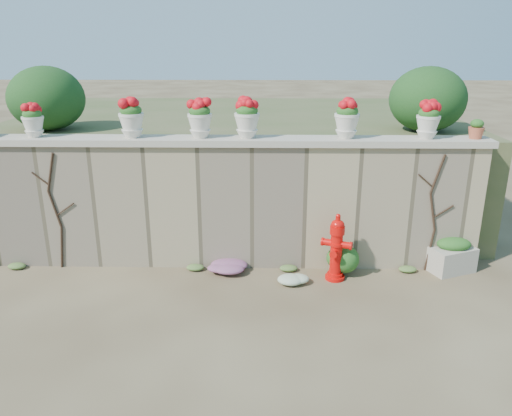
{
  "coord_description": "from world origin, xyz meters",
  "views": [
    {
      "loc": [
        0.61,
        -5.76,
        3.55
      ],
      "look_at": [
        0.48,
        1.4,
        1.1
      ],
      "focal_mm": 35.0,
      "sensor_mm": 36.0,
      "label": 1
    }
  ],
  "objects_px": {
    "planter_box": "(452,256)",
    "terracotta_pot": "(476,130)",
    "urn_pot_0": "(33,121)",
    "fire_hydrant": "(336,247)"
  },
  "relations": [
    {
      "from": "planter_box",
      "to": "terracotta_pot",
      "type": "distance_m",
      "value": 1.99
    },
    {
      "from": "fire_hydrant",
      "to": "terracotta_pot",
      "type": "distance_m",
      "value": 2.75
    },
    {
      "from": "planter_box",
      "to": "terracotta_pot",
      "type": "bearing_deg",
      "value": 28.85
    },
    {
      "from": "fire_hydrant",
      "to": "planter_box",
      "type": "height_order",
      "value": "fire_hydrant"
    },
    {
      "from": "urn_pot_0",
      "to": "terracotta_pot",
      "type": "bearing_deg",
      "value": 0.0
    },
    {
      "from": "fire_hydrant",
      "to": "planter_box",
      "type": "xyz_separation_m",
      "value": [
        1.89,
        0.31,
        -0.27
      ]
    },
    {
      "from": "planter_box",
      "to": "urn_pot_0",
      "type": "height_order",
      "value": "urn_pot_0"
    },
    {
      "from": "terracotta_pot",
      "to": "urn_pot_0",
      "type": "bearing_deg",
      "value": 180.0
    },
    {
      "from": "fire_hydrant",
      "to": "terracotta_pot",
      "type": "relative_size",
      "value": 3.73
    },
    {
      "from": "fire_hydrant",
      "to": "terracotta_pot",
      "type": "bearing_deg",
      "value": 36.51
    }
  ]
}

